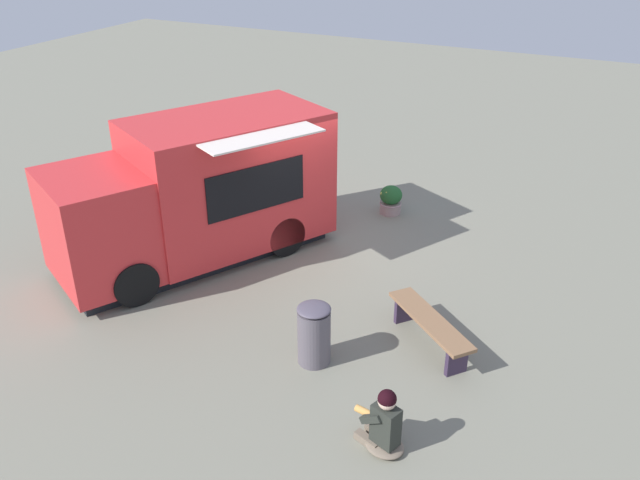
{
  "coord_description": "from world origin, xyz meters",
  "views": [
    {
      "loc": [
        10.23,
        5.59,
        6.13
      ],
      "look_at": [
        1.13,
        1.14,
        0.85
      ],
      "focal_mm": 37.27,
      "sensor_mm": 36.0,
      "label": 1
    }
  ],
  "objects_px": {
    "person_customer": "(384,424)",
    "planter_flowering_near": "(391,200)",
    "food_truck": "(199,195)",
    "plaza_bench": "(430,325)",
    "planter_flowering_far": "(206,160)",
    "trash_bin": "(314,334)"
  },
  "relations": [
    {
      "from": "planter_flowering_near",
      "to": "plaza_bench",
      "type": "relative_size",
      "value": 0.38
    },
    {
      "from": "plaza_bench",
      "to": "food_truck",
      "type": "bearing_deg",
      "value": -100.73
    },
    {
      "from": "planter_flowering_near",
      "to": "person_customer",
      "type": "bearing_deg",
      "value": 19.89
    },
    {
      "from": "plaza_bench",
      "to": "trash_bin",
      "type": "xyz_separation_m",
      "value": [
        1.11,
        -1.4,
        0.11
      ]
    },
    {
      "from": "food_truck",
      "to": "plaza_bench",
      "type": "height_order",
      "value": "food_truck"
    },
    {
      "from": "person_customer",
      "to": "planter_flowering_far",
      "type": "distance_m",
      "value": 9.97
    },
    {
      "from": "planter_flowering_far",
      "to": "person_customer",
      "type": "bearing_deg",
      "value": 47.23
    },
    {
      "from": "person_customer",
      "to": "food_truck",
      "type": "bearing_deg",
      "value": -123.09
    },
    {
      "from": "person_customer",
      "to": "plaza_bench",
      "type": "relative_size",
      "value": 0.55
    },
    {
      "from": "food_truck",
      "to": "person_customer",
      "type": "xyz_separation_m",
      "value": [
        3.18,
        4.89,
        -0.87
      ]
    },
    {
      "from": "person_customer",
      "to": "plaza_bench",
      "type": "distance_m",
      "value": 2.29
    },
    {
      "from": "planter_flowering_near",
      "to": "trash_bin",
      "type": "relative_size",
      "value": 0.65
    },
    {
      "from": "food_truck",
      "to": "planter_flowering_far",
      "type": "xyz_separation_m",
      "value": [
        -3.59,
        -2.43,
        -0.95
      ]
    },
    {
      "from": "planter_flowering_near",
      "to": "trash_bin",
      "type": "height_order",
      "value": "trash_bin"
    },
    {
      "from": "food_truck",
      "to": "trash_bin",
      "type": "distance_m",
      "value": 3.98
    },
    {
      "from": "planter_flowering_near",
      "to": "plaza_bench",
      "type": "xyz_separation_m",
      "value": [
        4.22,
        2.22,
        0.06
      ]
    },
    {
      "from": "plaza_bench",
      "to": "person_customer",
      "type": "bearing_deg",
      "value": 3.49
    },
    {
      "from": "planter_flowering_far",
      "to": "food_truck",
      "type": "bearing_deg",
      "value": 34.16
    },
    {
      "from": "plaza_bench",
      "to": "trash_bin",
      "type": "bearing_deg",
      "value": -51.69
    },
    {
      "from": "planter_flowering_near",
      "to": "food_truck",
      "type": "bearing_deg",
      "value": -37.32
    },
    {
      "from": "plaza_bench",
      "to": "planter_flowering_far",
      "type": "bearing_deg",
      "value": -121.99
    },
    {
      "from": "person_customer",
      "to": "planter_flowering_near",
      "type": "relative_size",
      "value": 1.46
    }
  ]
}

